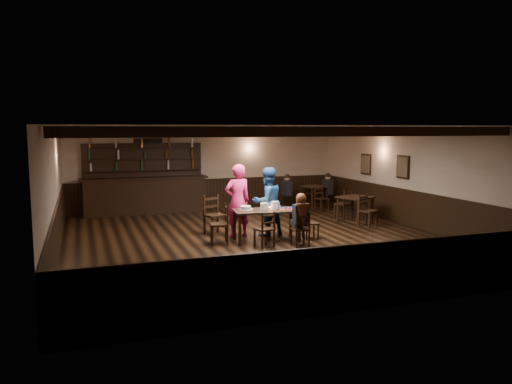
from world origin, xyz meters
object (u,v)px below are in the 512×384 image
object	(u,v)px
man_blue	(267,202)
bar_counter	(145,190)
chair_near_left	(266,227)
chair_near_right	(301,227)
cake	(246,208)
woman_pink	(238,201)
dining_table	(266,213)

from	to	relation	value
man_blue	bar_counter	distance (m)	5.05
chair_near_left	chair_near_right	bearing A→B (deg)	-15.72
chair_near_left	bar_counter	xyz separation A→B (m)	(-1.99, 5.57, 0.25)
cake	woman_pink	bearing A→B (deg)	93.31
chair_near_left	woman_pink	size ratio (longest dim) A/B	0.45
man_blue	bar_counter	xyz separation A→B (m)	(-2.45, 4.41, -0.13)
chair_near_right	dining_table	bearing A→B (deg)	122.98
chair_near_right	cake	size ratio (longest dim) A/B	2.52
dining_table	woman_pink	bearing A→B (deg)	127.21
chair_near_right	cake	distance (m)	1.43
dining_table	man_blue	size ratio (longest dim) A/B	0.94
cake	dining_table	bearing A→B (deg)	-15.67
chair_near_left	woman_pink	xyz separation A→B (m)	(-0.27, 1.27, 0.42)
bar_counter	woman_pink	bearing A→B (deg)	-68.18
dining_table	cake	bearing A→B (deg)	164.33
chair_near_right	woman_pink	world-z (taller)	woman_pink
woman_pink	bar_counter	distance (m)	4.63
chair_near_left	woman_pink	world-z (taller)	woman_pink
chair_near_right	woman_pink	bearing A→B (deg)	124.92
chair_near_right	woman_pink	xyz separation A→B (m)	(-1.04, 1.49, 0.44)
woman_pink	chair_near_left	bearing A→B (deg)	96.63
dining_table	man_blue	xyz separation A→B (m)	(0.23, 0.55, 0.19)
dining_table	chair_near_right	xyz separation A→B (m)	(0.53, -0.82, -0.21)
chair_near_left	man_blue	size ratio (longest dim) A/B	0.47
woman_pink	chair_near_right	bearing A→B (deg)	119.50
dining_table	chair_near_right	bearing A→B (deg)	-57.02
chair_near_right	cake	world-z (taller)	cake
chair_near_left	cake	distance (m)	0.84
bar_counter	chair_near_right	bearing A→B (deg)	-64.50
dining_table	woman_pink	xyz separation A→B (m)	(-0.50, 0.66, 0.23)
man_blue	woman_pink	bearing A→B (deg)	-21.42
woman_pink	bar_counter	size ratio (longest dim) A/B	0.46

